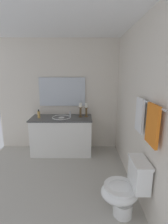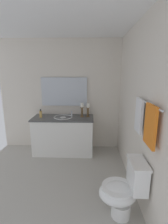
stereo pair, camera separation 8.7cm
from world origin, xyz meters
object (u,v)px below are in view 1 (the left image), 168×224
at_px(toilet, 125,189).
at_px(towel_center, 152,125).
at_px(soap_bottle, 39,114).
at_px(towel_near_vanity, 140,115).
at_px(sink_basin, 61,119).
at_px(towel_bar, 149,103).
at_px(candle_holder_short, 80,109).
at_px(vanity_cabinet, 62,135).
at_px(mirror, 62,92).
at_px(candle_holder_tall, 86,110).

bearing_deg(toilet, towel_center, 61.47).
xyz_separation_m(soap_bottle, towel_near_vanity, (1.37, 1.65, 0.34)).
relative_size(sink_basin, towel_bar, 0.50).
bearing_deg(candle_holder_short, vanity_cabinet, -81.88).
bearing_deg(sink_basin, toilet, 30.06).
relative_size(mirror, soap_bottle, 5.67).
bearing_deg(towel_near_vanity, vanity_cabinet, -139.83).
bearing_deg(vanity_cabinet, towel_center, 33.30).
relative_size(candle_holder_tall, toilet, 0.38).
bearing_deg(toilet, towel_bar, 111.76).
height_order(towel_near_vanity, towel_center, same).
distance_m(candle_holder_short, towel_bar, 1.89).
xyz_separation_m(toilet, towel_center, (0.11, 0.20, 0.85)).
distance_m(toilet, towel_bar, 1.07).
height_order(candle_holder_tall, toilet, candle_holder_tall).
bearing_deg(soap_bottle, toilet, 41.08).
relative_size(candle_holder_tall, soap_bottle, 1.60).
bearing_deg(vanity_cabinet, sink_basin, 90.00).
bearing_deg(mirror, towel_near_vanity, 35.13).
relative_size(vanity_cabinet, sink_basin, 3.24).
bearing_deg(towel_bar, toilet, -68.24).
bearing_deg(mirror, towel_bar, 32.56).
distance_m(mirror, candle_holder_short, 0.58).
bearing_deg(candle_holder_short, soap_bottle, -84.24).
distance_m(vanity_cabinet, candle_holder_short, 0.70).
distance_m(soap_bottle, towel_bar, 2.35).
bearing_deg(towel_bar, candle_holder_short, -154.45).
bearing_deg(soap_bottle, vanity_cabinet, 93.70).
bearing_deg(candle_holder_tall, candle_holder_short, -83.32).
height_order(candle_holder_tall, towel_center, towel_center).
bearing_deg(mirror, candle_holder_short, 61.44).
xyz_separation_m(candle_holder_tall, candle_holder_short, (0.01, -0.12, 0.01)).
distance_m(mirror, soap_bottle, 0.71).
height_order(vanity_cabinet, towel_center, towel_center).
relative_size(vanity_cabinet, towel_bar, 1.63).
bearing_deg(toilet, soap_bottle, -138.92).
relative_size(candle_holder_short, towel_near_vanity, 0.71).
height_order(toilet, towel_near_vanity, towel_near_vanity).
height_order(sink_basin, mirror, mirror).
bearing_deg(vanity_cabinet, towel_bar, 36.88).
bearing_deg(candle_holder_tall, towel_near_vanity, 23.80).
distance_m(mirror, candle_holder_tall, 0.68).
height_order(mirror, towel_near_vanity, mirror).
distance_m(candle_holder_short, soap_bottle, 0.88).
bearing_deg(soap_bottle, sink_basin, 93.69).
xyz_separation_m(vanity_cabinet, candle_holder_short, (-0.06, 0.41, 0.56)).
xyz_separation_m(sink_basin, candle_holder_short, (-0.06, 0.41, 0.20)).
bearing_deg(vanity_cabinet, mirror, 179.99).
xyz_separation_m(mirror, towel_center, (2.08, 1.18, -0.10)).
xyz_separation_m(candle_holder_short, towel_near_vanity, (1.46, 0.77, 0.25)).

